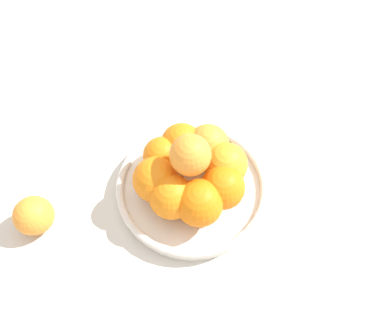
{
  "coord_description": "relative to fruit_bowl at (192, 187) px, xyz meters",
  "views": [
    {
      "loc": [
        -0.31,
        -0.13,
        0.6
      ],
      "look_at": [
        0.0,
        0.0,
        0.1
      ],
      "focal_mm": 35.0,
      "sensor_mm": 36.0,
      "label": 1
    }
  ],
  "objects": [
    {
      "name": "stray_orange",
      "position": [
        -0.16,
        0.22,
        0.02
      ],
      "size": [
        0.07,
        0.07,
        0.07
      ],
      "primitive_type": "sphere",
      "color": "orange",
      "rests_on": "ground_plane"
    },
    {
      "name": "fruit_bowl",
      "position": [
        0.0,
        0.0,
        0.0
      ],
      "size": [
        0.27,
        0.27,
        0.03
      ],
      "color": "silver",
      "rests_on": "ground_plane"
    },
    {
      "name": "orange_pile",
      "position": [
        -0.0,
        -0.0,
        0.06
      ],
      "size": [
        0.19,
        0.19,
        0.13
      ],
      "color": "orange",
      "rests_on": "fruit_bowl"
    },
    {
      "name": "ground_plane",
      "position": [
        0.0,
        0.0,
        -0.02
      ],
      "size": [
        4.0,
        4.0,
        0.0
      ],
      "primitive_type": "plane",
      "color": "beige"
    }
  ]
}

